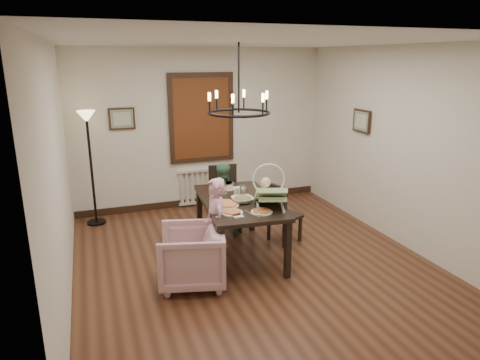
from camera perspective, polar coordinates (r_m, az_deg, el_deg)
room_shell at (r=5.66m, az=0.34°, el=3.57°), size 4.51×5.00×2.81m
dining_table at (r=5.74m, az=-0.16°, el=-3.50°), size 1.09×1.76×0.79m
chair_far at (r=6.64m, az=-1.89°, el=-2.52°), size 0.48×0.48×1.02m
chair_right at (r=6.29m, az=6.01°, el=-4.25°), size 0.51×0.51×0.90m
armchair at (r=5.18m, az=-6.45°, el=-10.03°), size 0.95×0.93×0.71m
elderly_woman at (r=5.39m, az=-3.33°, el=-7.12°), size 0.25×0.37×1.01m
seated_man at (r=6.48m, az=-2.46°, el=-3.43°), size 0.48×0.39×0.93m
baby_bouncer at (r=5.37m, az=4.06°, el=-1.75°), size 0.60×0.71×0.39m
salad_bowl at (r=5.61m, az=0.33°, el=-2.58°), size 0.34×0.34×0.08m
pizza_platter at (r=5.49m, az=-1.93°, el=-3.26°), size 0.35×0.35×0.04m
drinking_glass at (r=5.69m, az=0.39°, el=-2.02°), size 0.07×0.07×0.14m
window_blinds at (r=7.60m, az=-5.16°, el=8.23°), size 1.00×0.03×1.40m
radiator at (r=7.88m, az=-4.97°, el=-0.80°), size 0.92×0.12×0.62m
picture_back at (r=7.38m, az=-15.47°, el=7.88°), size 0.42×0.03×0.36m
picture_right at (r=7.11m, az=15.90°, el=7.57°), size 0.03×0.42×0.36m
floor_lamp at (r=7.18m, az=-19.18°, el=1.25°), size 0.30×0.30×1.80m
chandelier at (r=5.45m, az=-0.17°, el=8.96°), size 0.80×0.80×0.04m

